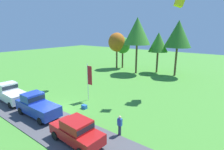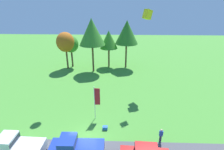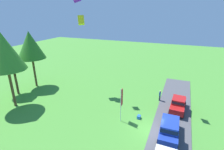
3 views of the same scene
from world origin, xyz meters
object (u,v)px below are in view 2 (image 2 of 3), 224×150
Objects in this scene: tree_left_of_center at (92,32)px; kite_box_low_drifter at (147,14)px; tree_right_of_center at (127,32)px; person_beside_suv at (161,136)px; car_pickup_by_flagpole at (15,146)px; car_pickup_near_entrance at (75,148)px; tree_far_right at (71,44)px; tree_center_back at (65,42)px; flag_banner at (96,99)px; tree_lone_near at (109,40)px; cooler_box at (105,128)px.

kite_box_low_drifter is (9.26, -6.23, 3.65)m from tree_left_of_center.
tree_right_of_center is (6.74, 2.58, -0.48)m from tree_left_of_center.
tree_right_of_center is (-2.77, 21.90, 6.66)m from person_beside_suv.
tree_right_of_center is at bearing 64.86° from car_pickup_by_flagpole.
kite_box_low_drifter reaches higher than car_pickup_by_flagpole.
car_pickup_near_entrance is 25.13m from tree_far_right.
flag_banner is at bearing -64.15° from tree_center_back.
tree_right_of_center reaches higher than flag_banner.
person_beside_suv is 0.22× the size of tree_lone_near.
tree_right_of_center is (3.70, -0.35, 1.59)m from tree_lone_near.
tree_center_back is at bearing -174.93° from tree_right_of_center.
kite_box_low_drifter reaches higher than person_beside_suv.
person_beside_suv is 6.16m from cooler_box.
tree_lone_near reaches higher than flag_banner.
tree_lone_near is (3.05, 2.93, -2.07)m from tree_left_of_center.
tree_lone_near is at bearing 124.15° from kite_box_low_drifter.
cooler_box is at bearing 163.12° from person_beside_suv.
tree_far_right is at bearing 112.39° from flag_banner.
car_pickup_by_flagpole is 9.08m from cooler_box.
flag_banner is at bearing -67.61° from tree_far_right.
person_beside_suv is at bearing -88.88° from kite_box_low_drifter.
car_pickup_by_flagpole and car_pickup_near_entrance have the same top height.
flag_banner is at bearing 119.48° from cooler_box.
tree_lone_near is at bearing 85.53° from car_pickup_near_entrance.
car_pickup_by_flagpole is 9.32m from flag_banner.
flag_banner is (7.48, -18.16, -2.15)m from tree_far_right.
tree_right_of_center reaches higher than tree_center_back.
tree_center_back is at bearing -122.71° from tree_far_right.
tree_far_right reaches higher than car_pickup_near_entrance.
tree_far_right is 8.08m from tree_lone_near.
tree_center_back reaches higher than person_beside_suv.
cooler_box is (0.61, -20.47, -5.75)m from tree_lone_near.
tree_right_of_center is at bearing -0.32° from tree_far_right.
tree_center_back is (-1.21, 22.88, 4.56)m from car_pickup_by_flagpole.
kite_box_low_drifter reaches higher than cooler_box.
car_pickup_by_flagpole is 3.82× the size of kite_box_low_drifter.
car_pickup_near_entrance is at bearing -165.88° from person_beside_suv.
tree_center_back is 0.98× the size of tree_lone_near.
car_pickup_by_flagpole is at bearing -132.22° from kite_box_low_drifter.
tree_left_of_center is 19.55m from cooler_box.
tree_lone_near is (8.02, 0.28, 0.99)m from tree_far_right.
tree_right_of_center reaches higher than tree_lone_near.
tree_center_back is 1.56m from tree_far_right.
cooler_box is (8.62, -20.19, -4.76)m from tree_far_right.
tree_lone_near reaches higher than cooler_box.
car_pickup_by_flagpole is 2.95× the size of person_beside_suv.
tree_right_of_center is (11.25, 23.99, 6.44)m from car_pickup_by_flagpole.
tree_left_of_center is 1.06× the size of tree_right_of_center.
tree_far_right is at bearing 113.14° from cooler_box.
car_pickup_near_entrance is 24.34m from tree_center_back.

